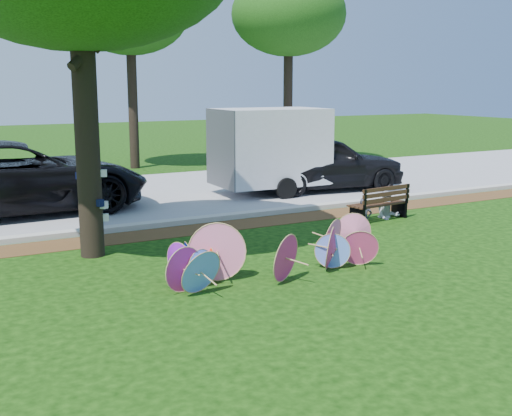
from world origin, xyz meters
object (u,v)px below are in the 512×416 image
Objects in this scene: black_van at (14,178)px; cargo_trailer at (270,146)px; dark_pickup at (323,163)px; person_left at (365,199)px; person_right at (388,192)px; park_bench at (378,203)px; parasol_pile at (268,253)px.

black_van is 7.03m from cargo_trailer.
cargo_trailer reaches higher than dark_pickup.
cargo_trailer reaches higher than black_van.
person_right is (0.70, 0.00, 0.11)m from person_left.
black_van is 5.11× the size of person_right.
dark_pickup is 1.82m from cargo_trailer.
cargo_trailer reaches higher than park_bench.
parasol_pile is at bearing -117.84° from cargo_trailer.
parasol_pile is 5.21m from park_bench.
dark_pickup is 4.42m from park_bench.
person_left is 0.71m from person_right.
person_right is (-0.96, -4.15, -0.20)m from dark_pickup.
dark_pickup is 4.27m from person_right.
parasol_pile is 0.70× the size of black_van.
park_bench is at bearing 30.46° from parasol_pile.
cargo_trailer reaches higher than person_left.
person_left is at bearing 33.02° from parasol_pile.
parasol_pile is 4.35× the size of person_left.
person_right is at bearing -77.98° from cargo_trailer.
person_left is (7.06, -4.81, -0.38)m from black_van.
black_van is at bearing 93.66° from dark_pickup.
parasol_pile is at bearing -135.44° from person_right.
dark_pickup is 3.85× the size of person_right.
person_left is (-0.35, 0.05, 0.11)m from park_bench.
dark_pickup is at bearing 49.71° from parasol_pile.
cargo_trailer is at bearing 111.05° from person_left.
person_left reaches higher than parasol_pile.
parasol_pile is 2.89× the size of park_bench.
park_bench is (-1.31, -4.20, -0.42)m from dark_pickup.
person_right reaches higher than parasol_pile.
black_van is at bearing 178.58° from cargo_trailer.
dark_pickup reaches higher than parasol_pile.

